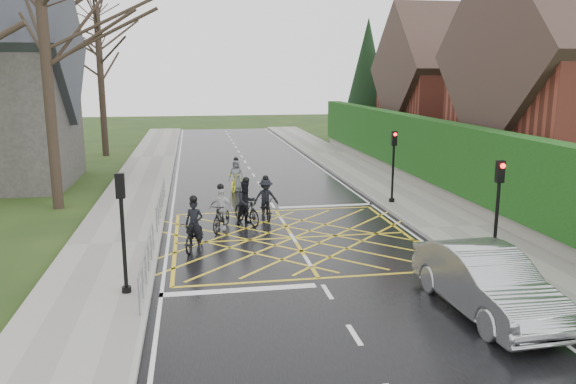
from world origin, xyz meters
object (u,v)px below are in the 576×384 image
object	(u,v)px
cyclist_rear	(194,232)
cyclist_front	(221,213)
car	(486,281)
cyclist_back	(246,206)
cyclist_lead	(236,179)
cyclist_mid	(266,202)

from	to	relation	value
cyclist_rear	cyclist_front	bearing A→B (deg)	81.53
cyclist_front	car	xyz separation A→B (m)	(5.78, -8.29, 0.14)
car	cyclist_back	bearing A→B (deg)	115.50
cyclist_lead	car	bearing A→B (deg)	-53.81
cyclist_front	cyclist_lead	world-z (taller)	cyclist_front
cyclist_rear	cyclist_back	bearing A→B (deg)	71.19
cyclist_rear	cyclist_lead	distance (m)	9.31
cyclist_mid	car	distance (m)	10.61
car	cyclist_mid	bearing A→B (deg)	109.18
cyclist_mid	cyclist_lead	distance (m)	5.47
cyclist_front	cyclist_lead	bearing A→B (deg)	103.63
cyclist_back	cyclist_front	xyz separation A→B (m)	(-0.98, -0.67, -0.05)
cyclist_lead	cyclist_front	bearing A→B (deg)	-79.85
cyclist_mid	car	xyz separation A→B (m)	(3.94, -9.84, 0.16)
cyclist_front	cyclist_lead	distance (m)	7.06
cyclist_lead	car	distance (m)	15.97
cyclist_front	cyclist_back	bearing A→B (deg)	57.09
cyclist_front	car	size ratio (longest dim) A/B	0.38
cyclist_back	cyclist_lead	distance (m)	6.30
cyclist_front	cyclist_lead	xyz separation A→B (m)	(1.11, 6.97, -0.06)
cyclist_back	cyclist_mid	size ratio (longest dim) A/B	1.05
cyclist_mid	cyclist_rear	bearing A→B (deg)	-131.20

